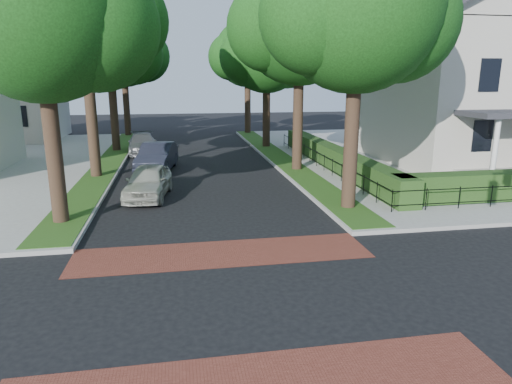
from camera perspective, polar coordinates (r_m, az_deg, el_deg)
ground at (r=11.23m, az=-2.50°, el=-13.69°), size 120.00×120.00×0.00m
sidewalk_ne at (r=35.91m, az=25.53°, el=4.48°), size 30.00×30.00×0.15m
crosswalk_far at (r=14.12m, az=-4.23°, el=-7.67°), size 9.00×2.20×0.01m
grass_strip_ne at (r=30.14m, az=2.91°, el=4.41°), size 1.60×29.80×0.02m
grass_strip_nw at (r=29.69m, az=-17.90°, el=3.59°), size 1.60×29.80×0.02m
tree_right_near at (r=18.57m, az=12.64°, el=21.20°), size 7.75×6.67×10.66m
tree_right_mid at (r=26.17m, az=5.61°, el=20.10°), size 8.25×7.09×11.22m
tree_right_far at (r=34.80m, az=1.44°, el=16.87°), size 7.25×6.23×9.74m
tree_right_back at (r=43.67m, az=-0.99°, el=16.79°), size 7.50×6.45×10.20m
tree_left_near at (r=17.70m, az=-24.98°, el=19.47°), size 7.50×6.45×10.20m
tree_left_mid at (r=25.62m, az=-20.53°, el=20.25°), size 8.00×6.88×11.48m
tree_left_far at (r=34.37m, az=-17.68°, el=16.63°), size 7.00×6.02×9.86m
tree_left_back at (r=43.34m, az=-16.14°, el=16.47°), size 7.75×6.66×10.44m
hedge_main_road at (r=26.80m, az=9.70°, el=4.28°), size 1.00×18.00×1.20m
fence_main_road at (r=26.56m, az=8.06°, el=3.93°), size 0.06×18.00×0.90m
house_victorian at (r=31.88m, az=26.92°, el=14.06°), size 13.00×13.05×12.48m
parked_car_front at (r=20.90m, az=-13.33°, el=1.29°), size 2.30×4.49×1.46m
parked_car_middle at (r=26.83m, az=-12.26°, el=4.28°), size 2.45×5.07×1.60m
parked_car_rear at (r=33.45m, az=-14.00°, el=5.90°), size 2.33×4.91×1.38m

